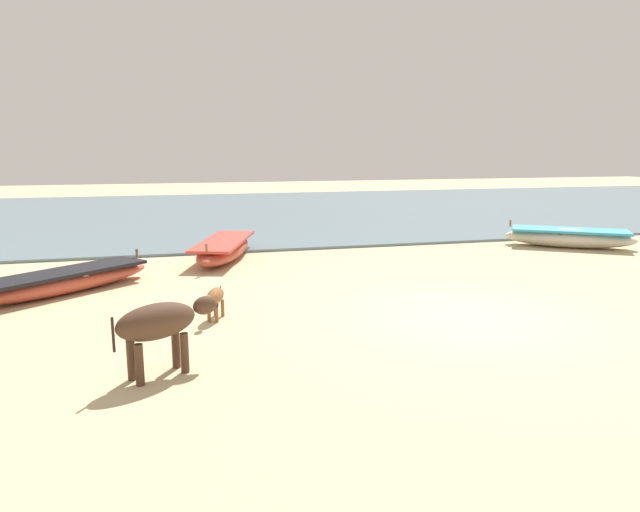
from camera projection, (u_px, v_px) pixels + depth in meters
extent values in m
plane|color=#CCB789|center=(468.00, 316.00, 10.01)|extent=(80.00, 80.00, 0.00)
cube|color=slate|center=(284.00, 211.00, 26.23)|extent=(60.00, 20.00, 0.08)
ellipsoid|color=#B74733|center=(62.00, 282.00, 11.55)|extent=(3.67, 3.27, 0.45)
cube|color=black|center=(61.00, 273.00, 11.51)|extent=(3.28, 2.95, 0.07)
cube|color=olive|center=(75.00, 274.00, 11.76)|extent=(0.60, 0.68, 0.04)
cylinder|color=olive|center=(137.00, 253.00, 12.95)|extent=(0.06, 0.06, 0.20)
ellipsoid|color=#B74733|center=(224.00, 249.00, 15.07)|extent=(2.19, 3.98, 0.52)
cube|color=#CC3F33|center=(224.00, 241.00, 15.03)|extent=(2.03, 3.54, 0.07)
cube|color=olive|center=(221.00, 246.00, 14.76)|extent=(0.90, 0.39, 0.04)
cylinder|color=olive|center=(206.00, 248.00, 13.27)|extent=(0.06, 0.06, 0.20)
ellipsoid|color=beige|center=(569.00, 238.00, 16.87)|extent=(3.67, 2.94, 0.55)
cube|color=#3399BF|center=(570.00, 230.00, 16.83)|extent=(3.29, 2.68, 0.07)
cube|color=olive|center=(560.00, 233.00, 16.93)|extent=(0.62, 0.86, 0.04)
cylinder|color=olive|center=(510.00, 223.00, 17.33)|extent=(0.06, 0.06, 0.20)
ellipsoid|color=#4C3323|center=(156.00, 321.00, 7.26)|extent=(1.15, 0.88, 0.47)
ellipsoid|color=#4C3323|center=(205.00, 305.00, 7.72)|extent=(0.41, 0.35, 0.25)
sphere|color=#2D2119|center=(215.00, 305.00, 7.82)|extent=(0.13, 0.13, 0.10)
cylinder|color=#4C3323|center=(176.00, 348.00, 7.64)|extent=(0.11, 0.11, 0.54)
cylinder|color=#4C3323|center=(185.00, 353.00, 7.47)|extent=(0.11, 0.11, 0.54)
cylinder|color=#4C3323|center=(131.00, 360.00, 7.22)|extent=(0.11, 0.11, 0.54)
cylinder|color=#4C3323|center=(139.00, 365.00, 7.05)|extent=(0.11, 0.11, 0.54)
cylinder|color=#2D2119|center=(113.00, 335.00, 6.89)|extent=(0.04, 0.04, 0.44)
ellipsoid|color=brown|center=(215.00, 296.00, 9.76)|extent=(0.45, 0.65, 0.27)
ellipsoid|color=brown|center=(208.00, 299.00, 9.36)|extent=(0.19, 0.23, 0.14)
sphere|color=#2D2119|center=(206.00, 302.00, 9.28)|extent=(0.07, 0.07, 0.06)
cylinder|color=brown|center=(217.00, 314.00, 9.63)|extent=(0.06, 0.06, 0.30)
cylinder|color=brown|center=(209.00, 313.00, 9.65)|extent=(0.06, 0.06, 0.30)
cylinder|color=brown|center=(223.00, 308.00, 9.98)|extent=(0.06, 0.06, 0.30)
cylinder|color=brown|center=(215.00, 308.00, 9.99)|extent=(0.06, 0.06, 0.30)
cylinder|color=#2D2119|center=(221.00, 293.00, 10.08)|extent=(0.02, 0.02, 0.25)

